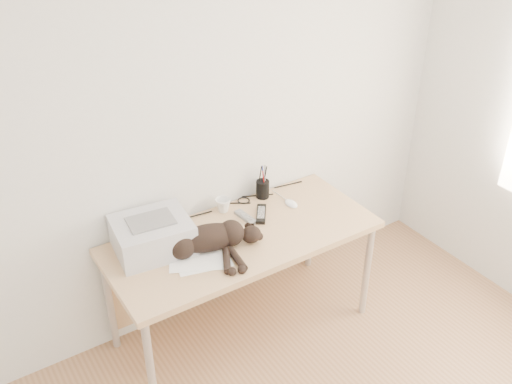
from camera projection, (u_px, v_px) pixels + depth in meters
wall_back at (209, 125)px, 3.29m from camera, size 3.50×0.00×3.50m
desk at (235, 246)px, 3.46m from camera, size 1.60×0.70×0.74m
printer at (152, 235)px, 3.16m from camera, size 0.45×0.39×0.20m
papers at (200, 260)px, 3.12m from camera, size 0.38×0.32×0.01m
cat at (205, 240)px, 3.15m from camera, size 0.71×0.45×0.17m
mug at (223, 205)px, 3.52m from camera, size 0.13×0.13×0.09m
pen_cup at (263, 189)px, 3.66m from camera, size 0.09×0.09×0.22m
remote_grey at (245, 217)px, 3.47m from camera, size 0.06×0.18×0.02m
remote_black at (261, 214)px, 3.49m from camera, size 0.16×0.19×0.02m
mouse at (291, 202)px, 3.60m from camera, size 0.07×0.11×0.04m
cable_tangle at (216, 210)px, 3.55m from camera, size 1.36×0.08×0.01m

